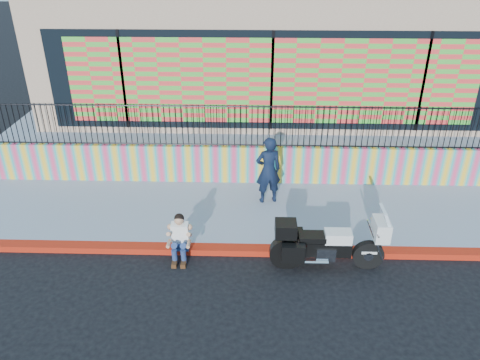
{
  "coord_description": "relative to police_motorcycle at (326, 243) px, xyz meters",
  "views": [
    {
      "loc": [
        -0.51,
        -8.75,
        6.5
      ],
      "look_at": [
        -0.81,
        1.2,
        1.26
      ],
      "focal_mm": 35.0,
      "sensor_mm": 36.0,
      "label": 1
    }
  ],
  "objects": [
    {
      "name": "police_motorcycle",
      "position": [
        0.0,
        0.0,
        0.0
      ],
      "size": [
        2.44,
        0.81,
        1.52
      ],
      "color": "black",
      "rests_on": "ground"
    },
    {
      "name": "elevated_platform",
      "position": [
        -1.1,
        8.81,
        -0.01
      ],
      "size": [
        16.0,
        10.0,
        1.25
      ],
      "primitive_type": "cube",
      "color": "#8A93A6",
      "rests_on": "ground"
    },
    {
      "name": "ground",
      "position": [
        -1.1,
        0.46,
        -0.64
      ],
      "size": [
        90.0,
        90.0,
        0.0
      ],
      "primitive_type": "plane",
      "color": "black",
      "rests_on": "ground"
    },
    {
      "name": "seated_man",
      "position": [
        -3.2,
        0.21,
        -0.19
      ],
      "size": [
        0.54,
        0.71,
        1.06
      ],
      "color": "navy",
      "rests_on": "ground"
    },
    {
      "name": "storefront_building",
      "position": [
        -1.1,
        8.59,
        2.61
      ],
      "size": [
        14.0,
        8.06,
        4.0
      ],
      "color": "tan",
      "rests_on": "elevated_platform"
    },
    {
      "name": "red_curb",
      "position": [
        -1.1,
        0.46,
        -0.56
      ],
      "size": [
        16.0,
        0.3,
        0.15
      ],
      "primitive_type": "cube",
      "color": "#B21D0C",
      "rests_on": "ground"
    },
    {
      "name": "metal_fence",
      "position": [
        -1.1,
        3.71,
        1.21
      ],
      "size": [
        15.8,
        0.04,
        1.2
      ],
      "primitive_type": null,
      "color": "black",
      "rests_on": "mural_wall"
    },
    {
      "name": "police_officer",
      "position": [
        -1.2,
        2.59,
        0.43
      ],
      "size": [
        0.76,
        0.59,
        1.84
      ],
      "primitive_type": "imported",
      "rotation": [
        0.0,
        0.0,
        3.38
      ],
      "color": "black",
      "rests_on": "sidewalk"
    },
    {
      "name": "mural_wall",
      "position": [
        -1.1,
        3.71,
        0.06
      ],
      "size": [
        16.0,
        0.2,
        1.1
      ],
      "primitive_type": "cube",
      "color": "#EA3D6F",
      "rests_on": "sidewalk"
    },
    {
      "name": "sidewalk",
      "position": [
        -1.1,
        2.11,
        -0.56
      ],
      "size": [
        16.0,
        3.0,
        0.15
      ],
      "primitive_type": "cube",
      "color": "#8A93A6",
      "rests_on": "ground"
    }
  ]
}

